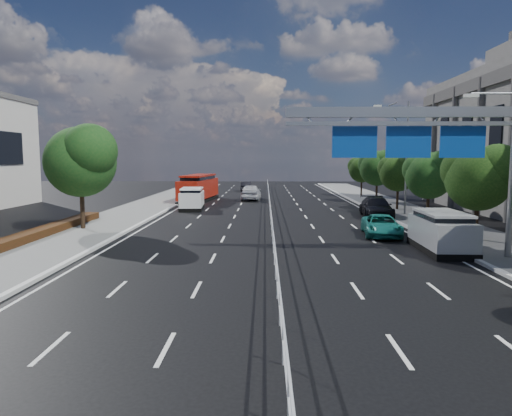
{
  "coord_description": "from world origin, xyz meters",
  "views": [
    {
      "loc": [
        -0.41,
        -10.51,
        4.58
      ],
      "look_at": [
        -0.8,
        9.42,
        2.4
      ],
      "focal_mm": 32.0,
      "sensor_mm": 36.0,
      "label": 1
    }
  ],
  "objects": [
    {
      "name": "streetlight_far",
      "position": [
        10.5,
        26.0,
        5.21
      ],
      "size": [
        2.78,
        2.4,
        9.0
      ],
      "color": "gray",
      "rests_on": "ground"
    },
    {
      "name": "white_minivan",
      "position": [
        -6.94,
        29.97,
        0.95
      ],
      "size": [
        2.24,
        4.6,
        1.94
      ],
      "rotation": [
        0.0,
        0.0,
        0.07
      ],
      "color": "black",
      "rests_on": "ground"
    },
    {
      "name": "parked_car_dark",
      "position": [
        8.3,
        25.08,
        0.77
      ],
      "size": [
        2.53,
        5.42,
        1.53
      ],
      "primitive_type": "imported",
      "rotation": [
        0.0,
        0.0,
        -0.07
      ],
      "color": "black",
      "rests_on": "ground"
    },
    {
      "name": "silver_minivan",
      "position": [
        8.3,
        11.85,
        0.97
      ],
      "size": [
        2.15,
        4.8,
        1.97
      ],
      "rotation": [
        0.0,
        0.0,
        -0.03
      ],
      "color": "black",
      "rests_on": "ground"
    },
    {
      "name": "parked_car_teal",
      "position": [
        6.5,
        16.34,
        0.62
      ],
      "size": [
        2.55,
        4.65,
        1.24
      ],
      "primitive_type": "imported",
      "rotation": [
        0.0,
        0.0,
        -0.12
      ],
      "color": "#187067",
      "rests_on": "ground"
    },
    {
      "name": "far_tree_e",
      "position": [
        11.25,
        21.98,
        3.56
      ],
      "size": [
        3.63,
        3.38,
        5.13
      ],
      "color": "black",
      "rests_on": "ground"
    },
    {
      "name": "red_bus",
      "position": [
        -7.5,
        37.96,
        1.48
      ],
      "size": [
        3.33,
        9.67,
        2.83
      ],
      "rotation": [
        0.0,
        0.0,
        -0.11
      ],
      "color": "black",
      "rests_on": "ground"
    },
    {
      "name": "far_tree_h",
      "position": [
        11.24,
        44.48,
        3.42
      ],
      "size": [
        3.41,
        3.18,
        4.91
      ],
      "color": "black",
      "rests_on": "ground"
    },
    {
      "name": "near_car_dark",
      "position": [
        -3.1,
        52.63,
        0.68
      ],
      "size": [
        1.8,
        4.24,
        1.36
      ],
      "primitive_type": "imported",
      "rotation": [
        0.0,
        0.0,
        3.23
      ],
      "color": "black",
      "rests_on": "ground"
    },
    {
      "name": "median_fence",
      "position": [
        0.0,
        22.5,
        0.53
      ],
      "size": [
        0.05,
        85.0,
        1.02
      ],
      "color": "silver",
      "rests_on": "ground"
    },
    {
      "name": "far_tree_f",
      "position": [
        11.24,
        29.48,
        3.49
      ],
      "size": [
        3.52,
        3.28,
        5.02
      ],
      "color": "black",
      "rests_on": "ground"
    },
    {
      "name": "far_tree_d",
      "position": [
        11.25,
        14.48,
        3.69
      ],
      "size": [
        3.85,
        3.59,
        5.34
      ],
      "color": "black",
      "rests_on": "ground"
    },
    {
      "name": "ground",
      "position": [
        0.0,
        0.0,
        0.0
      ],
      "size": [
        160.0,
        160.0,
        0.0
      ],
      "primitive_type": "plane",
      "color": "black",
      "rests_on": "ground"
    },
    {
      "name": "overhead_gantry",
      "position": [
        6.74,
        10.05,
        5.61
      ],
      "size": [
        10.24,
        0.38,
        7.45
      ],
      "color": "gray",
      "rests_on": "ground"
    },
    {
      "name": "near_tree_back",
      "position": [
        -11.94,
        17.97,
        4.61
      ],
      "size": [
        4.84,
        4.51,
        6.69
      ],
      "color": "black",
      "rests_on": "ground"
    },
    {
      "name": "far_tree_g",
      "position": [
        11.25,
        36.98,
        3.75
      ],
      "size": [
        3.96,
        3.69,
        5.45
      ],
      "color": "black",
      "rests_on": "ground"
    },
    {
      "name": "near_car_silver",
      "position": [
        -1.96,
        39.6,
        0.86
      ],
      "size": [
        2.22,
        5.12,
        1.72
      ],
      "primitive_type": "imported",
      "rotation": [
        0.0,
        0.0,
        3.1
      ],
      "color": "silver",
      "rests_on": "ground"
    }
  ]
}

